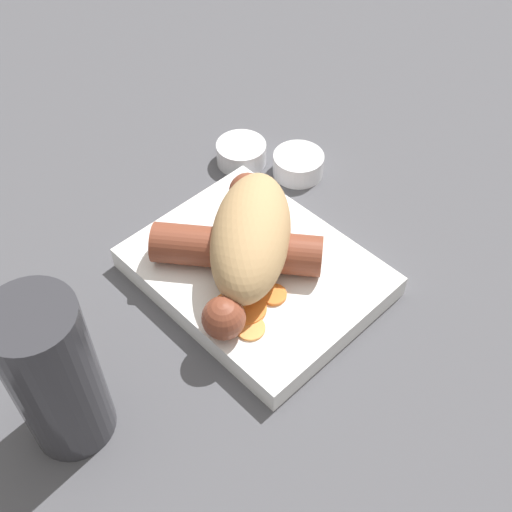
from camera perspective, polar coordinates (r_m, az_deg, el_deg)
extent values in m
plane|color=#4C4C51|center=(0.57, 0.00, -2.13)|extent=(3.00, 3.00, 0.00)
cube|color=white|center=(0.57, 0.00, -1.42)|extent=(0.20, 0.16, 0.02)
ellipsoid|color=tan|center=(0.54, -0.74, 1.66)|extent=(0.14, 0.15, 0.06)
cylinder|color=brown|center=(0.55, -1.73, 0.61)|extent=(0.13, 0.12, 0.04)
sphere|color=brown|center=(0.60, -0.75, 5.76)|extent=(0.04, 0.04, 0.04)
sphere|color=brown|center=(0.50, -2.89, -5.52)|extent=(0.04, 0.04, 0.04)
cylinder|color=orange|center=(0.53, -2.34, -4.45)|extent=(0.04, 0.04, 0.00)
cylinder|color=orange|center=(0.52, -0.91, -4.66)|extent=(0.04, 0.04, 0.00)
cylinder|color=#F99E4C|center=(0.51, -0.48, -6.44)|extent=(0.03, 0.03, 0.00)
cylinder|color=orange|center=(0.53, 1.60, -3.46)|extent=(0.03, 0.03, 0.00)
cylinder|color=white|center=(0.67, 3.77, 8.13)|extent=(0.05, 0.05, 0.02)
cylinder|color=white|center=(0.67, 3.75, 7.71)|extent=(0.04, 0.04, 0.01)
cylinder|color=white|center=(0.68, -1.32, 9.12)|extent=(0.05, 0.05, 0.02)
cylinder|color=#4C662D|center=(0.69, -1.31, 8.71)|extent=(0.04, 0.04, 0.01)
cylinder|color=#333338|center=(0.46, -17.47, -10.12)|extent=(0.06, 0.06, 0.14)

